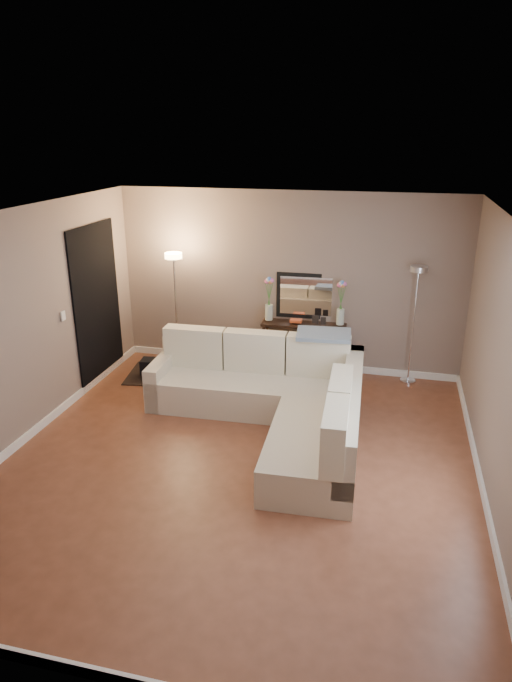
% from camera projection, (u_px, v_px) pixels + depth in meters
% --- Properties ---
extents(floor, '(5.00, 5.50, 0.01)m').
position_uv_depth(floor, '(239.00, 462.00, 6.16)').
color(floor, brown).
rests_on(floor, ground).
extents(ceiling, '(5.00, 5.50, 0.01)m').
position_uv_depth(ceiling, '(236.00, 217.00, 5.25)').
color(ceiling, white).
rests_on(ceiling, ground).
extents(wall_back, '(5.00, 0.02, 2.60)m').
position_uv_depth(wall_back, '(288.00, 282.00, 8.22)').
color(wall_back, gray).
rests_on(wall_back, ground).
extents(wall_front, '(5.00, 0.02, 2.60)m').
position_uv_depth(wall_front, '(107.00, 522.00, 3.19)').
color(wall_front, gray).
rests_on(wall_front, ground).
extents(wall_left, '(0.02, 5.50, 2.60)m').
position_uv_depth(wall_left, '(17.00, 330.00, 6.26)').
color(wall_left, gray).
rests_on(wall_left, ground).
extents(wall_right, '(0.02, 5.50, 2.60)m').
position_uv_depth(wall_right, '(504.00, 373.00, 5.15)').
color(wall_right, gray).
rests_on(wall_right, ground).
extents(baseboard_back, '(5.00, 0.03, 0.10)m').
position_uv_depth(baseboard_back, '(286.00, 363.00, 8.63)').
color(baseboard_back, white).
rests_on(baseboard_back, ground).
extents(baseboard_front, '(5.00, 0.03, 0.10)m').
position_uv_depth(baseboard_front, '(126.00, 680.00, 3.65)').
color(baseboard_front, white).
rests_on(baseboard_front, ground).
extents(baseboard_left, '(0.03, 5.50, 0.10)m').
position_uv_depth(baseboard_left, '(35.00, 430.00, 6.69)').
color(baseboard_left, white).
rests_on(baseboard_left, ground).
extents(baseboard_right, '(0.03, 5.50, 0.10)m').
position_uv_depth(baseboard_right, '(482.00, 489.00, 5.59)').
color(baseboard_right, white).
rests_on(baseboard_right, ground).
extents(doorway, '(0.02, 1.20, 2.20)m').
position_uv_depth(doorway, '(97.00, 304.00, 7.87)').
color(doorway, black).
rests_on(doorway, ground).
extents(switch_plate, '(0.02, 0.08, 0.12)m').
position_uv_depth(switch_plate, '(63.00, 316.00, 7.06)').
color(switch_plate, white).
rests_on(switch_plate, ground).
extents(sectional_sofa, '(2.76, 2.59, 0.94)m').
position_uv_depth(sectional_sofa, '(277.00, 398.00, 6.83)').
color(sectional_sofa, beige).
rests_on(sectional_sofa, floor).
extents(throw_blanket, '(0.71, 0.45, 0.09)m').
position_uv_depth(throw_blanket, '(324.00, 334.00, 7.13)').
color(throw_blanket, gray).
rests_on(throw_blanket, sectional_sofa).
extents(console_table, '(1.23, 0.37, 0.75)m').
position_uv_depth(console_table, '(298.00, 344.00, 8.33)').
color(console_table, black).
rests_on(console_table, floor).
extents(leaning_mirror, '(0.86, 0.07, 0.67)m').
position_uv_depth(leaning_mirror, '(306.00, 296.00, 8.22)').
color(leaning_mirror, black).
rests_on(leaning_mirror, console_table).
extents(table_decor, '(0.52, 0.12, 0.12)m').
position_uv_depth(table_decor, '(303.00, 321.00, 8.16)').
color(table_decor, '#EB5929').
rests_on(table_decor, console_table).
extents(flower_vase_left, '(0.14, 0.12, 0.64)m').
position_uv_depth(flower_vase_left, '(269.00, 302.00, 8.20)').
color(flower_vase_left, silver).
rests_on(flower_vase_left, console_table).
extents(flower_vase_right, '(0.14, 0.12, 0.64)m').
position_uv_depth(flower_vase_right, '(341.00, 306.00, 8.01)').
color(flower_vase_right, silver).
rests_on(flower_vase_right, console_table).
extents(floor_lamp_lit, '(0.28, 0.28, 1.74)m').
position_uv_depth(floor_lamp_lit, '(175.00, 288.00, 8.21)').
color(floor_lamp_lit, silver).
rests_on(floor_lamp_lit, floor).
extents(floor_lamp_unlit, '(0.28, 0.28, 1.68)m').
position_uv_depth(floor_lamp_unlit, '(416.00, 302.00, 7.70)').
color(floor_lamp_unlit, silver).
rests_on(floor_lamp_unlit, floor).
extents(charcoal_rug, '(1.25, 1.01, 0.02)m').
position_uv_depth(charcoal_rug, '(168.00, 374.00, 8.34)').
color(charcoal_rug, black).
rests_on(charcoal_rug, floor).
extents(black_bag, '(0.35, 0.27, 0.21)m').
position_uv_depth(black_bag, '(153.00, 366.00, 8.20)').
color(black_bag, black).
rests_on(black_bag, charcoal_rug).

